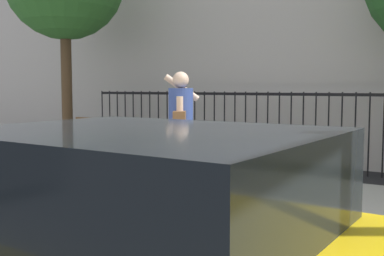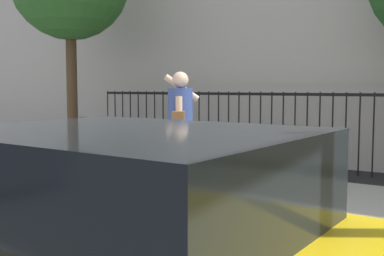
# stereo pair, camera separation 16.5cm
# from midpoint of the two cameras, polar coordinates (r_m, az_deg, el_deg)

# --- Properties ---
(sidewalk) EXTENTS (28.00, 4.40, 0.15)m
(sidewalk) POSITION_cam_midpoint_polar(r_m,az_deg,el_deg) (6.29, 8.84, -10.00)
(sidewalk) COLOR #9E9B93
(sidewalk) RESTS_ON ground
(iron_fence) EXTENTS (12.03, 0.04, 1.60)m
(iron_fence) POSITION_cam_midpoint_polar(r_m,az_deg,el_deg) (9.61, 17.80, 0.70)
(iron_fence) COLOR black
(iron_fence) RESTS_ON ground
(pedestrian_on_phone) EXTENTS (0.60, 0.73, 1.75)m
(pedestrian_on_phone) POSITION_cam_midpoint_polar(r_m,az_deg,el_deg) (6.50, -0.71, 0.38)
(pedestrian_on_phone) COLOR beige
(pedestrian_on_phone) RESTS_ON sidewalk
(street_bench) EXTENTS (1.60, 0.45, 0.95)m
(street_bench) POSITION_cam_midpoint_polar(r_m,az_deg,el_deg) (9.28, -8.79, -1.56)
(street_bench) COLOR brown
(street_bench) RESTS_ON sidewalk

